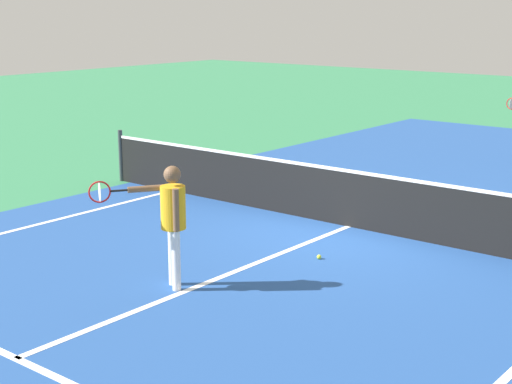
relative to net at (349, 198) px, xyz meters
name	(u,v)px	position (x,y,z in m)	size (l,w,h in m)	color
ground_plane	(349,227)	(0.00, 0.00, -0.49)	(60.00, 60.00, 0.00)	#337F51
court_surface_inbounds	(349,226)	(0.00, 0.00, -0.49)	(10.62, 24.40, 0.00)	#234C93
line_service_near	(16,358)	(0.00, -6.40, -0.49)	(8.22, 0.10, 0.01)	white
line_center_service	(221,277)	(0.00, -3.20, -0.49)	(0.10, 6.40, 0.01)	white
net	(349,198)	(0.00, 0.00, 0.00)	(11.24, 0.09, 1.07)	#33383D
player_near	(171,213)	(-0.23, -3.88, 0.50)	(0.92, 0.93, 1.61)	white
tennis_ball_near_net	(319,257)	(0.59, -1.73, -0.46)	(0.07, 0.07, 0.07)	#CCE033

